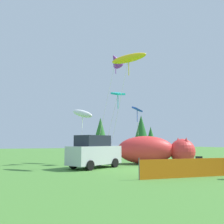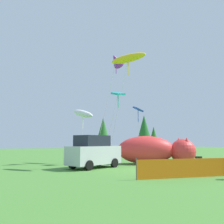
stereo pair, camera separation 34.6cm
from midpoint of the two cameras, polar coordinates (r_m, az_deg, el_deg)
name	(u,v)px [view 1 (the left image)]	position (r m, az deg, el deg)	size (l,w,h in m)	color
ground_plane	(155,170)	(16.77, 9.17, -13.02)	(120.00, 120.00, 0.00)	#477F33
parked_car	(94,152)	(17.85, -4.64, -9.13)	(4.40, 3.28, 2.28)	#B7BCC1
folding_chair	(199,162)	(17.65, 18.74, -10.67)	(0.65, 0.65, 0.89)	black
inflatable_cat	(154,151)	(21.35, 9.15, -8.79)	(6.41, 4.52, 2.32)	red
safety_fence	(218,167)	(14.89, 22.48, -11.52)	(9.29, 1.07, 1.06)	orange
kite_blue_box	(137,110)	(25.74, 5.39, 0.44)	(0.99, 1.07, 5.50)	silver
kite_purple_delta	(116,60)	(22.97, 0.42, 11.79)	(2.29, 2.83, 9.92)	silver
kite_teal_diamond	(118,95)	(21.46, 0.86, 3.93)	(1.45, 2.03, 6.18)	silver
kite_yellow_hero	(129,59)	(19.09, 3.29, 12.07)	(2.31, 2.66, 8.48)	silver
kite_white_ghost	(82,114)	(22.68, -7.21, -0.37)	(1.75, 2.32, 4.96)	silver
horizon_tree_east	(100,130)	(54.85, -2.84, -4.14)	(3.01, 3.01, 7.17)	brown
horizon_tree_west	(151,135)	(61.70, 8.69, -5.30)	(2.33, 2.33, 5.55)	brown
horizon_tree_mid	(141,128)	(60.84, 6.53, -3.73)	(3.48, 3.48, 8.30)	brown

